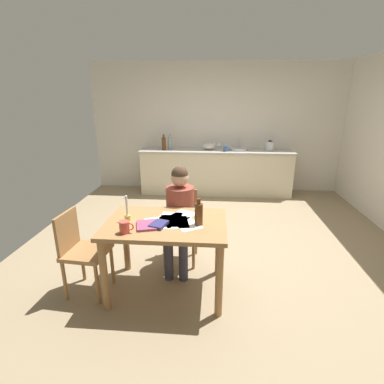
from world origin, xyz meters
name	(u,v)px	position (x,y,z in m)	size (l,w,h in m)	color
ground_plane	(214,243)	(0.00, 0.00, -0.02)	(5.20, 5.20, 0.04)	#937F60
wall_back	(217,128)	(0.00, 2.60, 1.30)	(5.20, 0.12, 2.60)	silver
kitchen_counter	(216,171)	(0.00, 2.24, 0.45)	(3.06, 0.64, 0.90)	beige
dining_table	(166,234)	(-0.48, -1.08, 0.64)	(1.17, 0.80, 0.77)	#9E7042
chair_at_table	(181,222)	(-0.41, -0.44, 0.48)	(0.41, 0.41, 0.86)	#9E7042
person_seated	(179,212)	(-0.41, -0.58, 0.68)	(0.33, 0.59, 1.19)	brown
chair_side_empty	(81,249)	(-1.33, -1.17, 0.48)	(0.43, 0.43, 0.86)	#9E7042
coffee_mug	(125,227)	(-0.81, -1.34, 0.82)	(0.13, 0.09, 0.11)	#D84C3F
candlestick	(127,213)	(-0.86, -1.06, 0.84)	(0.06, 0.06, 0.25)	gold
book_magazine	(159,224)	(-0.53, -1.18, 0.78)	(0.13, 0.18, 0.03)	navy
book_cookery	(146,225)	(-0.65, -1.19, 0.78)	(0.18, 0.23, 0.02)	#8E4064
paper_letter	(157,223)	(-0.56, -1.12, 0.77)	(0.21, 0.30, 0.00)	white
paper_bill	(170,218)	(-0.45, -0.98, 0.77)	(0.21, 0.30, 0.00)	white
paper_envelope	(181,216)	(-0.35, -0.92, 0.77)	(0.21, 0.30, 0.00)	white
paper_receipt	(187,224)	(-0.27, -1.12, 0.77)	(0.21, 0.30, 0.00)	white
paper_notice	(169,221)	(-0.45, -1.05, 0.77)	(0.21, 0.30, 0.00)	white
paper_flyer	(177,222)	(-0.37, -1.08, 0.77)	(0.21, 0.30, 0.00)	white
wine_bottle_on_table	(199,214)	(-0.16, -1.11, 0.88)	(0.08, 0.08, 0.26)	#593319
sink_unit	(239,149)	(0.45, 2.24, 0.92)	(0.36, 0.36, 0.24)	#B2B7BC
bottle_oil	(164,143)	(-1.06, 2.17, 1.03)	(0.08, 0.08, 0.31)	#593319
bottle_vinegar	(170,143)	(-0.94, 2.22, 1.03)	(0.08, 0.08, 0.31)	#8C999E
mixing_bowl	(209,146)	(-0.15, 2.30, 0.96)	(0.26, 0.26, 0.12)	white
stovetop_kettle	(270,146)	(1.06, 2.24, 1.00)	(0.18, 0.18, 0.22)	#B7BABF
wine_glass_near_sink	(219,143)	(0.06, 2.39, 1.01)	(0.07, 0.07, 0.15)	silver
wine_glass_by_kettle	(214,143)	(-0.05, 2.39, 1.01)	(0.07, 0.07, 0.15)	silver
wine_glass_back_left	(210,143)	(-0.13, 2.39, 1.01)	(0.07, 0.07, 0.15)	silver
teacup_on_counter	(226,149)	(0.18, 2.09, 0.95)	(0.12, 0.08, 0.11)	#33598C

